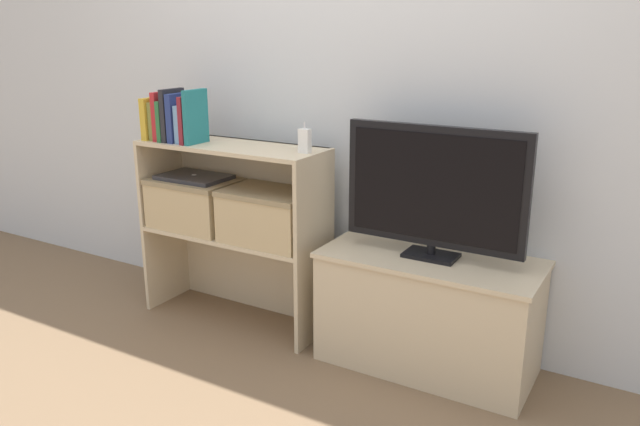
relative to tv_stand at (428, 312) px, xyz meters
name	(u,v)px	position (x,y,z in m)	size (l,w,h in m)	color
ground_plane	(301,355)	(-0.52, -0.21, -0.25)	(16.00, 16.00, 0.00)	brown
wall_back	(351,80)	(-0.52, 0.24, 0.95)	(10.00, 0.05, 2.40)	silver
tv_stand	(428,312)	(0.00, 0.00, 0.00)	(0.92, 0.44, 0.51)	#CCB793
tv	(434,189)	(0.00, 0.00, 0.55)	(0.76, 0.14, 0.55)	black
bookshelf_lower_tier	(243,260)	(-1.01, 0.02, 0.04)	(0.95, 0.33, 0.46)	#CCB793
bookshelf_upper_tier	(240,174)	(-1.01, 0.02, 0.49)	(0.95, 0.33, 0.44)	#CCB793
book_mustard	(154,118)	(-1.43, -0.10, 0.75)	(0.04, 0.15, 0.20)	gold
book_olive	(159,121)	(-1.40, -0.10, 0.74)	(0.03, 0.13, 0.19)	olive
book_crimson	(163,116)	(-1.37, -0.10, 0.76)	(0.03, 0.14, 0.24)	#B22328
book_forest	(169,121)	(-1.33, -0.10, 0.74)	(0.02, 0.16, 0.20)	#286638
book_charcoal	(173,115)	(-1.31, -0.10, 0.77)	(0.03, 0.15, 0.25)	#232328
book_navy	(179,118)	(-1.27, -0.10, 0.76)	(0.03, 0.15, 0.23)	navy
book_skyblue	(186,124)	(-1.23, -0.10, 0.74)	(0.04, 0.13, 0.18)	#709ECC
book_maroon	(191,120)	(-1.19, -0.10, 0.76)	(0.02, 0.16, 0.22)	maroon
book_teal	(196,117)	(-1.16, -0.10, 0.77)	(0.02, 0.15, 0.26)	#1E7075
baby_monitor	(305,141)	(-0.59, -0.04, 0.70)	(0.05, 0.04, 0.14)	white
storage_basket_left	(196,201)	(-1.24, -0.06, 0.34)	(0.43, 0.30, 0.25)	tan
storage_basket_right	(270,214)	(-0.78, -0.06, 0.34)	(0.43, 0.30, 0.25)	tan
laptop	(194,177)	(-1.24, -0.06, 0.46)	(0.34, 0.23, 0.02)	#2D2D33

